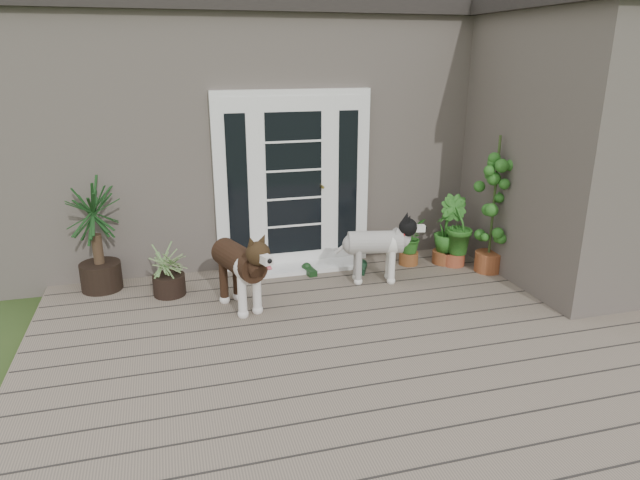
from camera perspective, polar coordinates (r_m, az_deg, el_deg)
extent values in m
cube|color=#6B5B4C|center=(5.31, 5.05, -10.92)|extent=(6.20, 4.60, 0.12)
cube|color=#665E54|center=(8.81, -4.53, 11.06)|extent=(7.40, 4.00, 3.10)
cube|color=#2D2826|center=(8.76, -4.82, 21.83)|extent=(7.60, 4.20, 0.20)
cube|color=#665E54|center=(7.19, 24.54, 7.87)|extent=(1.60, 2.40, 3.10)
cube|color=#2D2826|center=(7.13, 26.38, 20.98)|extent=(1.80, 2.60, 0.20)
cube|color=white|center=(6.85, -2.73, 6.02)|extent=(1.90, 0.14, 2.15)
cube|color=white|center=(6.96, -2.23, -2.80)|extent=(1.60, 0.40, 0.05)
imported|color=#255A19|center=(7.15, 9.03, -0.59)|extent=(0.54, 0.54, 0.49)
imported|color=#2E651C|center=(7.20, 13.55, 0.02)|extent=(0.63, 0.63, 0.67)
imported|color=#1C5A19|center=(7.27, 12.57, -0.18)|extent=(0.49, 0.49, 0.56)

